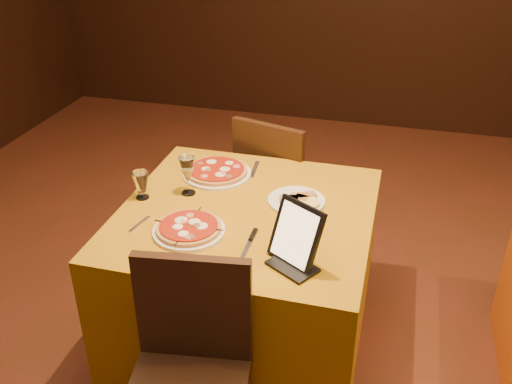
% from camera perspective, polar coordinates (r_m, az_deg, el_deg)
% --- Properties ---
extents(main_table, '(1.10, 1.10, 0.75)m').
position_cam_1_polar(main_table, '(2.72, -0.92, -8.60)').
color(main_table, '#AD780B').
rests_on(main_table, floor).
extents(chair_main_far, '(0.46, 0.46, 0.91)m').
position_cam_1_polar(chair_main_far, '(3.32, 2.74, 0.58)').
color(chair_main_far, black).
rests_on(chair_main_far, floor).
extents(pizza_near, '(0.30, 0.30, 0.03)m').
position_cam_1_polar(pizza_near, '(2.37, -6.74, -3.70)').
color(pizza_near, white).
rests_on(pizza_near, main_table).
extents(pizza_far, '(0.34, 0.34, 0.03)m').
position_cam_1_polar(pizza_far, '(2.81, -3.94, 2.00)').
color(pizza_far, white).
rests_on(pizza_far, main_table).
extents(cutlet_dish, '(0.26, 0.26, 0.03)m').
position_cam_1_polar(cutlet_dish, '(2.57, 4.06, -0.78)').
color(cutlet_dish, white).
rests_on(cutlet_dish, main_table).
extents(wine_glass, '(0.09, 0.09, 0.19)m').
position_cam_1_polar(wine_glass, '(2.62, -6.87, 1.67)').
color(wine_glass, '#CABD73').
rests_on(wine_glass, main_table).
extents(water_glass, '(0.09, 0.09, 0.13)m').
position_cam_1_polar(water_glass, '(2.63, -11.41, 0.66)').
color(water_glass, white).
rests_on(water_glass, main_table).
extents(tablet, '(0.23, 0.20, 0.24)m').
position_cam_1_polar(tablet, '(2.14, 4.03, -4.22)').
color(tablet, black).
rests_on(tablet, main_table).
extents(knife, '(0.02, 0.22, 0.01)m').
position_cam_1_polar(knife, '(2.27, -0.85, -5.55)').
color(knife, silver).
rests_on(knife, main_table).
extents(fork_near, '(0.04, 0.14, 0.01)m').
position_cam_1_polar(fork_near, '(2.46, -11.57, -3.15)').
color(fork_near, silver).
rests_on(fork_near, main_table).
extents(fork_far, '(0.04, 0.18, 0.01)m').
position_cam_1_polar(fork_far, '(2.85, -0.14, 2.27)').
color(fork_far, silver).
rests_on(fork_far, main_table).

